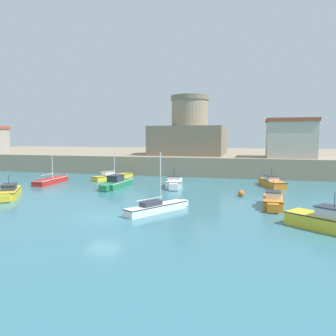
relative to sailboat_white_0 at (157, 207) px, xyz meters
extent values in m
plane|color=teal|center=(-3.47, -2.41, -0.40)|extent=(200.00, 200.00, 0.00)
cube|color=gray|center=(-3.47, 42.54, 1.03)|extent=(120.00, 40.00, 2.87)
cube|color=white|center=(-0.03, -0.04, -0.09)|extent=(3.99, 5.47, 0.62)
cube|color=white|center=(1.62, 2.61, -0.09)|extent=(0.80, 0.76, 0.53)
cube|color=black|center=(-0.03, -0.04, 0.18)|extent=(4.03, 5.52, 0.07)
cylinder|color=silver|center=(0.20, 0.32, 2.29)|extent=(0.10, 0.10, 4.15)
cylinder|color=silver|center=(-0.40, -0.65, 0.77)|extent=(1.43, 2.23, 0.08)
cube|color=#333842|center=(-0.33, -0.53, 0.40)|extent=(1.58, 1.88, 0.36)
cube|color=#237A4C|center=(-8.27, 11.07, -0.03)|extent=(1.97, 5.58, 0.74)
cube|color=#237A4C|center=(-8.39, 7.92, -0.03)|extent=(0.99, 0.83, 0.63)
cube|color=white|center=(-8.27, 11.07, 0.30)|extent=(1.99, 5.63, 0.07)
cube|color=#333842|center=(-8.28, 10.79, 0.67)|extent=(1.39, 1.98, 0.67)
cube|color=#2D333D|center=(-8.28, 10.79, 1.05)|extent=(1.48, 2.15, 0.08)
cylinder|color=black|center=(-8.28, 10.79, 1.54)|extent=(0.04, 0.04, 0.90)
cube|color=yellow|center=(12.13, -2.07, 0.06)|extent=(5.37, 4.61, 0.92)
cube|color=black|center=(12.13, -2.07, 0.48)|extent=(5.42, 4.66, 0.07)
cube|color=silver|center=(12.35, -2.23, 0.81)|extent=(2.31, 2.20, 0.59)
cube|color=#2D333D|center=(12.35, -2.23, 1.15)|extent=(2.49, 2.37, 0.08)
cylinder|color=black|center=(12.35, -2.23, 1.64)|extent=(0.04, 0.04, 0.90)
cube|color=orange|center=(9.04, 4.49, 0.00)|extent=(1.77, 4.24, 0.81)
cube|color=orange|center=(8.92, 2.05, 0.00)|extent=(0.90, 0.75, 0.69)
cube|color=black|center=(9.04, 4.49, 0.36)|extent=(1.79, 4.28, 0.07)
cube|color=silver|center=(9.03, 4.28, 0.66)|extent=(1.25, 1.51, 0.50)
cube|color=#2D333D|center=(9.03, 4.28, 0.95)|extent=(1.33, 1.64, 0.08)
cylinder|color=black|center=(9.03, 4.28, 1.44)|extent=(0.04, 0.04, 0.90)
cube|color=yellow|center=(-16.20, 2.75, -0.03)|extent=(4.18, 5.35, 0.74)
cube|color=yellow|center=(-14.60, 0.20, -0.03)|extent=(1.14, 1.09, 0.63)
cube|color=black|center=(-16.20, 2.75, 0.30)|extent=(4.22, 5.40, 0.07)
cube|color=#333842|center=(-16.06, 2.52, 0.58)|extent=(2.01, 2.22, 0.49)
cube|color=#2D333D|center=(-16.06, 2.52, 0.87)|extent=(2.17, 2.39, 0.08)
cylinder|color=black|center=(-16.06, 2.52, 1.36)|extent=(0.04, 0.04, 0.90)
cube|color=yellow|center=(-11.81, 17.59, -0.10)|extent=(3.74, 6.25, 0.61)
cube|color=yellow|center=(-10.43, 20.72, -0.10)|extent=(0.91, 0.84, 0.52)
cube|color=black|center=(-11.81, 17.59, 0.16)|extent=(3.78, 6.31, 0.07)
cylinder|color=silver|center=(-11.62, 18.02, 2.08)|extent=(0.10, 0.10, 3.75)
cylinder|color=silver|center=(-12.12, 16.87, 0.75)|extent=(1.21, 2.60, 0.08)
cube|color=silver|center=(-12.06, 17.02, 0.38)|extent=(1.61, 2.09, 0.36)
cube|color=white|center=(-1.65, 12.73, 0.03)|extent=(2.56, 4.30, 0.87)
cube|color=white|center=(-1.18, 10.36, 0.03)|extent=(1.14, 0.99, 0.74)
cube|color=black|center=(-1.65, 12.73, 0.42)|extent=(2.59, 4.34, 0.07)
cube|color=silver|center=(-1.61, 12.53, 0.69)|extent=(1.61, 1.65, 0.46)
cube|color=#2D333D|center=(-1.61, 12.53, 0.97)|extent=(1.72, 1.78, 0.08)
cylinder|color=black|center=(-1.61, 12.53, 1.46)|extent=(0.04, 0.04, 0.90)
cube|color=orange|center=(9.55, 16.01, 0.00)|extent=(3.08, 5.17, 0.80)
cube|color=orange|center=(8.66, 18.69, 0.00)|extent=(1.07, 0.97, 0.68)
cube|color=black|center=(9.55, 16.01, 0.36)|extent=(3.11, 5.23, 0.07)
cube|color=silver|center=(9.47, 16.24, 0.62)|extent=(1.69, 2.01, 0.45)
cube|color=#2D333D|center=(9.47, 16.24, 0.89)|extent=(1.81, 2.18, 0.08)
cylinder|color=black|center=(9.47, 16.24, 1.38)|extent=(0.04, 0.04, 0.90)
cube|color=red|center=(-17.68, 11.76, -0.06)|extent=(1.70, 5.99, 0.68)
cube|color=red|center=(-17.80, 15.07, -0.06)|extent=(0.84, 0.70, 0.58)
cube|color=white|center=(-17.68, 11.76, 0.24)|extent=(1.71, 6.05, 0.07)
cylinder|color=silver|center=(-17.69, 12.21, 2.10)|extent=(0.10, 0.10, 3.64)
cylinder|color=silver|center=(-17.65, 11.02, 0.83)|extent=(0.17, 2.68, 0.08)
sphere|color=orange|center=(6.20, 8.75, -0.08)|extent=(0.64, 0.64, 0.64)
cube|color=#796C57|center=(-3.47, 31.56, 4.86)|extent=(12.03, 12.03, 4.80)
cylinder|color=gray|center=(-3.47, 31.56, 7.09)|extent=(6.19, 6.19, 9.24)
cylinder|color=#796C57|center=(-3.47, 31.56, 12.11)|extent=(6.50, 6.50, 0.80)
cube|color=#BCB29E|center=(12.53, 26.97, 5.07)|extent=(6.69, 6.61, 5.21)
cube|color=#9E472D|center=(12.53, 26.97, 7.93)|extent=(7.02, 6.94, 0.50)
camera|label=1|loc=(7.33, -24.52, 5.64)|focal=35.00mm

